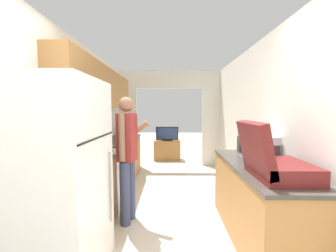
# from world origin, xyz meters

# --- Properties ---
(wall_left) EXTENTS (0.38, 6.64, 2.50)m
(wall_left) POSITION_xyz_m (-1.28, 1.87, 1.49)
(wall_left) COLOR silver
(wall_left) RESTS_ON ground_plane
(wall_right) EXTENTS (0.06, 6.64, 2.50)m
(wall_right) POSITION_xyz_m (1.36, 1.52, 1.25)
(wall_right) COLOR silver
(wall_right) RESTS_ON ground_plane
(wall_far_with_doorway) EXTENTS (3.05, 0.06, 2.50)m
(wall_far_with_doorway) POSITION_xyz_m (0.00, 4.27, 1.45)
(wall_far_with_doorway) COLOR silver
(wall_far_with_doorway) RESTS_ON ground_plane
(counter_left) EXTENTS (0.62, 2.98, 0.88)m
(counter_left) POSITION_xyz_m (-1.03, 2.58, 0.44)
(counter_left) COLOR #9E6B38
(counter_left) RESTS_ON ground_plane
(counter_right) EXTENTS (0.62, 1.69, 0.88)m
(counter_right) POSITION_xyz_m (1.03, 1.10, 0.44)
(counter_right) COLOR #9E6B38
(counter_right) RESTS_ON ground_plane
(refrigerator) EXTENTS (0.78, 0.82, 1.75)m
(refrigerator) POSITION_xyz_m (-0.95, 0.51, 0.88)
(refrigerator) COLOR white
(refrigerator) RESTS_ON ground_plane
(range_oven) EXTENTS (0.66, 0.78, 1.02)m
(range_oven) POSITION_xyz_m (-1.02, 1.97, 0.45)
(range_oven) COLOR white
(range_oven) RESTS_ON ground_plane
(person) EXTENTS (0.53, 0.43, 1.66)m
(person) POSITION_xyz_m (-0.54, 1.46, 0.89)
(person) COLOR #384266
(person) RESTS_ON ground_plane
(suitcase) EXTENTS (0.56, 0.58, 0.51)m
(suitcase) POSITION_xyz_m (0.94, 0.64, 1.03)
(suitcase) COLOR #5B1919
(suitcase) RESTS_ON counter_right
(microwave) EXTENTS (0.35, 0.51, 0.29)m
(microwave) POSITION_xyz_m (1.13, 1.43, 1.03)
(microwave) COLOR #B7B7BC
(microwave) RESTS_ON counter_right
(tv_cabinet) EXTENTS (0.78, 0.42, 0.58)m
(tv_cabinet) POSITION_xyz_m (-0.07, 4.87, 0.29)
(tv_cabinet) COLOR #9E6B38
(tv_cabinet) RESTS_ON ground_plane
(television) EXTENTS (0.66, 0.16, 0.41)m
(television) POSITION_xyz_m (-0.07, 4.83, 0.78)
(television) COLOR black
(television) RESTS_ON tv_cabinet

